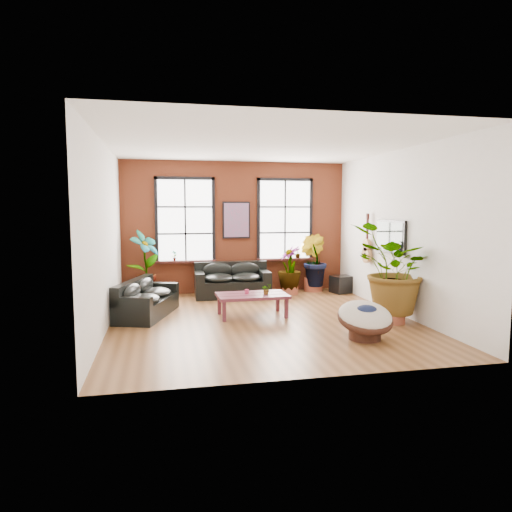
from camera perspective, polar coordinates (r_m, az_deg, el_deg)
The scene contains 19 objects.
room at distance 9.24m, azimuth 0.57°, elevation 2.77°, with size 6.04×6.54×3.54m.
sofa_back at distance 11.78m, azimuth -3.02°, elevation -3.15°, with size 1.93×0.99×0.87m.
sofa_left at distance 9.94m, azimuth -13.68°, elevation -5.34°, with size 1.37×2.07×0.76m.
coffee_table at distance 9.61m, azimuth -0.49°, elevation -5.10°, with size 1.48×0.87×0.57m.
papasan_chair at distance 8.17m, azimuth 13.48°, elevation -7.60°, with size 0.99×1.00×0.72m.
poster at distance 12.21m, azimuth -2.47°, elevation 4.51°, with size 0.74×0.06×0.98m.
tv_wall_unit at distance 10.68m, azimuth 15.61°, elevation 1.89°, with size 0.13×1.86×1.20m.
media_box at distance 12.50m, azimuth 10.72°, elevation -3.49°, with size 0.65×0.59×0.46m.
pot_back_left at distance 11.83m, azimuth -13.42°, elevation -4.28°, with size 0.63×0.63×0.38m.
pot_back_right at distance 12.64m, azimuth 7.17°, elevation -3.53°, with size 0.61×0.61×0.37m.
pot_right_wall at distance 9.50m, azimuth 16.71°, elevation -6.95°, with size 0.57×0.57×0.36m.
pot_mid at distance 12.14m, azimuth 4.21°, elevation -3.99°, with size 0.47×0.47×0.33m.
floor_plant_back_left at distance 11.69m, azimuth -13.67°, elevation -0.67°, with size 0.83×0.57×1.59m, color #1A3B0F.
floor_plant_back_right at distance 12.51m, azimuth 7.15°, elevation -0.50°, with size 0.78×0.63×1.42m, color #1A3B0F.
floor_plant_right_wall at distance 9.39m, azimuth 16.92°, elevation -1.62°, with size 1.63×1.41×1.81m, color #1A3B0F.
floor_plant_mid at distance 12.05m, azimuth 4.22°, elevation -1.46°, with size 0.63×0.63×1.13m, color #1A3B0F.
table_plant at distance 9.55m, azimuth 1.31°, elevation -4.15°, with size 0.20×0.17×0.22m, color #1A3B0F.
sill_plant_left at distance 12.07m, azimuth -10.17°, elevation 0.05°, with size 0.14×0.10×0.27m, color #1A3B0F.
sill_plant_right at distance 12.61m, azimuth 5.23°, elevation 0.37°, with size 0.15×0.15×0.27m, color #1A3B0F.
Camera 1 is at (-1.97, -8.87, 2.27)m, focal length 32.00 mm.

